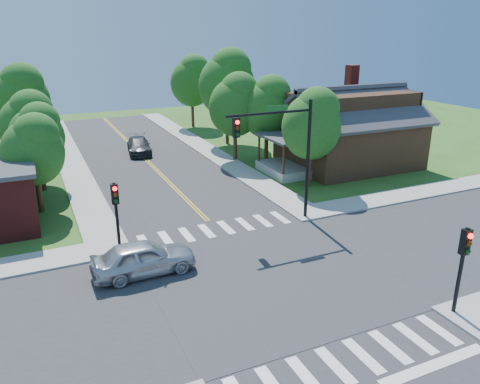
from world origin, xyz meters
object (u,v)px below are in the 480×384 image
signal_pole_nw (116,205)px  car_silver (144,258)px  signal_mast_ne (283,143)px  car_dgrey (139,146)px  house_ne (349,126)px  signal_pole_se (464,255)px

signal_pole_nw → car_silver: bearing=-77.3°
signal_mast_ne → car_dgrey: signal_mast_ne is taller
signal_mast_ne → house_ne: bearing=37.7°
signal_mast_ne → signal_pole_nw: bearing=-179.9°
signal_pole_se → car_dgrey: (-5.60, 30.84, -1.94)m
signal_mast_ne → signal_pole_se: size_ratio=1.89×
signal_mast_ne → car_dgrey: 20.44m
signal_pole_se → car_dgrey: 31.41m
signal_pole_se → signal_pole_nw: size_ratio=1.00×
house_ne → signal_pole_se: bearing=-115.6°
signal_pole_nw → signal_pole_se: bearing=-45.0°
car_dgrey → house_ne: bearing=-27.4°
house_ne → car_dgrey: 18.86m
signal_pole_se → signal_pole_nw: (-11.20, 11.20, 0.00)m
signal_pole_nw → car_silver: size_ratio=0.79×
signal_pole_nw → house_ne: (20.71, 8.66, 0.67)m
signal_mast_ne → car_silver: (-8.90, -2.74, -4.03)m
house_ne → signal_pole_nw: bearing=-157.3°
signal_pole_nw → car_dgrey: (5.60, 19.64, -1.94)m
house_ne → car_dgrey: bearing=144.0°
signal_pole_se → signal_mast_ne: bearing=98.6°
house_ne → car_silver: 23.23m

